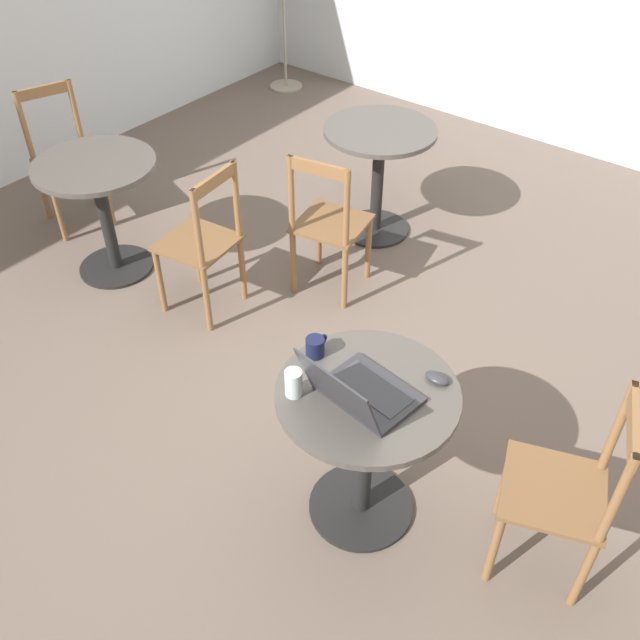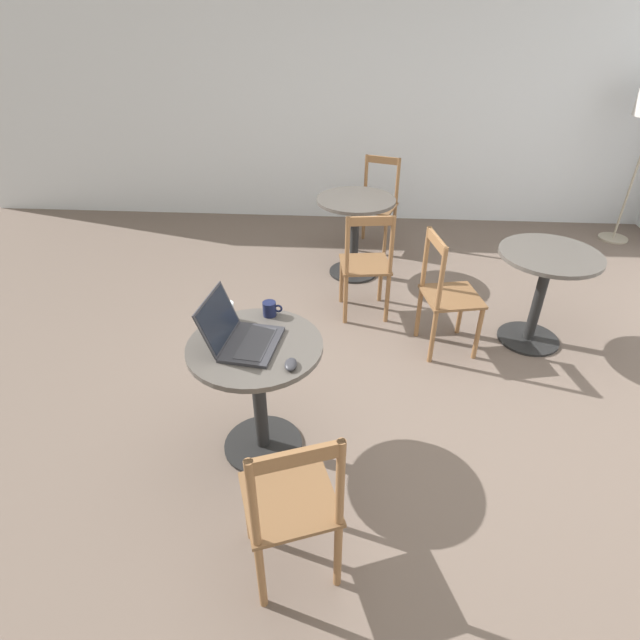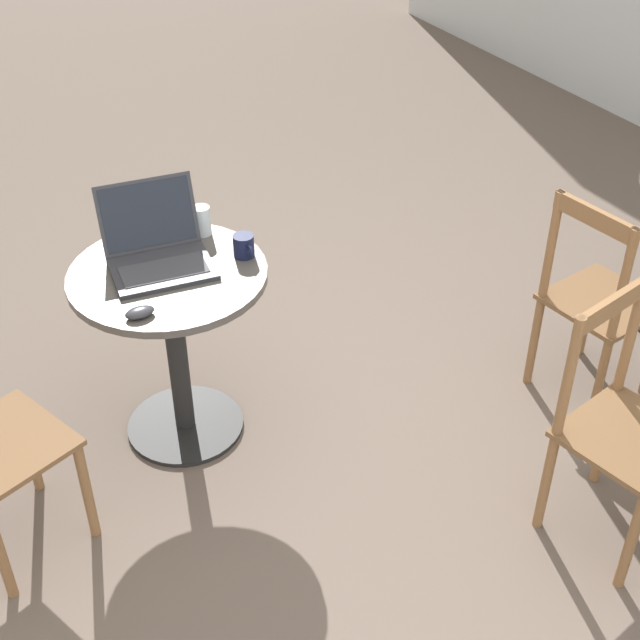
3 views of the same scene
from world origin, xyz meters
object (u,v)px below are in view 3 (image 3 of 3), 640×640
at_px(chair_far_front, 597,304).
at_px(chair_mid_left, 620,429).
at_px(drinking_glass, 202,221).
at_px(cafe_table_near, 173,319).
at_px(laptop, 158,251).
at_px(mug, 244,246).
at_px(mouse, 140,312).

bearing_deg(chair_far_front, chair_mid_left, -37.39).
bearing_deg(drinking_glass, chair_mid_left, 32.94).
relative_size(chair_mid_left, drinking_glass, 8.05).
bearing_deg(chair_mid_left, cafe_table_near, -137.07).
height_order(cafe_table_near, chair_mid_left, chair_mid_left).
relative_size(cafe_table_near, laptop, 1.88).
bearing_deg(cafe_table_near, mug, 82.37).
height_order(chair_mid_left, laptop, laptop).
height_order(mug, drinking_glass, drinking_glass).
bearing_deg(chair_mid_left, drinking_glass, -147.06).
xyz_separation_m(chair_far_front, laptop, (-0.67, -1.55, 0.35)).
xyz_separation_m(mouse, drinking_glass, (-0.39, 0.39, 0.04)).
bearing_deg(chair_far_front, mug, -114.28).
bearing_deg(drinking_glass, cafe_table_near, -49.61).
xyz_separation_m(cafe_table_near, chair_far_front, (0.60, 1.54, -0.09)).
distance_m(cafe_table_near, mug, 0.38).
relative_size(mouse, drinking_glass, 0.87).
relative_size(chair_mid_left, laptop, 2.31).
bearing_deg(cafe_table_near, laptop, -175.48).
xyz_separation_m(laptop, mug, (0.10, 0.29, -0.01)).
bearing_deg(drinking_glass, laptop, -62.04).
xyz_separation_m(cafe_table_near, laptop, (-0.07, -0.01, 0.26)).
relative_size(cafe_table_near, chair_far_front, 0.81).
height_order(cafe_table_near, chair_far_front, chair_far_front).
relative_size(chair_far_front, laptop, 2.31).
distance_m(cafe_table_near, chair_mid_left, 1.62).
distance_m(chair_mid_left, drinking_glass, 1.67).
bearing_deg(mouse, mug, 110.46).
height_order(chair_far_front, mouse, chair_far_front).
distance_m(cafe_table_near, drinking_glass, 0.39).
bearing_deg(mouse, chair_mid_left, 52.74).
bearing_deg(chair_far_front, mouse, -102.90).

